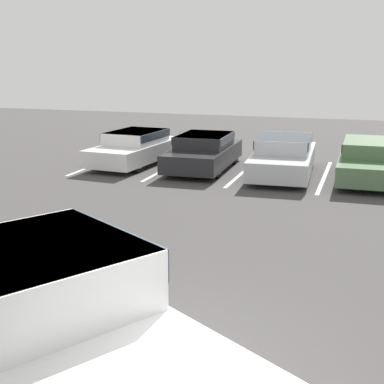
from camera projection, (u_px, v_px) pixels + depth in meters
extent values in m
plane|color=#423F3F|center=(159.00, 376.00, 6.48)|extent=(60.00, 60.00, 0.00)
cube|color=white|center=(103.00, 162.00, 19.90)|extent=(0.12, 5.18, 0.01)
cube|color=white|center=(171.00, 166.00, 19.09)|extent=(0.12, 5.18, 0.01)
cube|color=white|center=(244.00, 171.00, 18.27)|extent=(0.12, 5.18, 0.01)
cube|color=white|center=(324.00, 176.00, 17.45)|extent=(0.12, 5.18, 0.01)
cube|color=white|center=(58.00, 351.00, 5.69)|extent=(5.89, 4.67, 0.89)
cube|color=white|center=(41.00, 274.00, 5.70)|extent=(2.71, 2.65, 0.69)
cube|color=#2D3842|center=(40.00, 261.00, 5.67)|extent=(2.71, 2.68, 0.38)
cylinder|color=black|center=(58.00, 299.00, 7.54)|extent=(0.92, 0.72, 0.90)
cylinder|color=#ADADB2|center=(58.00, 299.00, 7.54)|extent=(0.59, 0.52, 0.50)
cube|color=silver|center=(135.00, 151.00, 19.38)|extent=(2.13, 4.56, 0.59)
cube|color=silver|center=(136.00, 137.00, 19.34)|extent=(1.75, 2.42, 0.44)
cube|color=#2D3842|center=(136.00, 134.00, 19.32)|extent=(1.82, 2.38, 0.26)
cylinder|color=black|center=(137.00, 163.00, 17.98)|extent=(0.29, 0.67, 0.66)
cylinder|color=#ADADB2|center=(137.00, 163.00, 17.98)|extent=(0.27, 0.38, 0.36)
cylinder|color=black|center=(98.00, 160.00, 18.56)|extent=(0.29, 0.67, 0.66)
cylinder|color=#ADADB2|center=(98.00, 160.00, 18.56)|extent=(0.27, 0.38, 0.36)
cylinder|color=black|center=(169.00, 151.00, 20.28)|extent=(0.29, 0.67, 0.66)
cylinder|color=#ADADB2|center=(169.00, 151.00, 20.28)|extent=(0.27, 0.38, 0.36)
cylinder|color=black|center=(134.00, 149.00, 20.86)|extent=(0.29, 0.67, 0.66)
cylinder|color=#ADADB2|center=(134.00, 149.00, 20.86)|extent=(0.27, 0.38, 0.36)
cube|color=#232326|center=(204.00, 156.00, 18.48)|extent=(1.93, 4.32, 0.60)
cube|color=#232326|center=(204.00, 140.00, 18.43)|extent=(1.66, 2.26, 0.44)
cube|color=#2D3842|center=(204.00, 138.00, 18.41)|extent=(1.73, 2.22, 0.26)
cylinder|color=black|center=(217.00, 168.00, 17.14)|extent=(0.22, 0.66, 0.65)
cylinder|color=#ADADB2|center=(217.00, 168.00, 17.14)|extent=(0.22, 0.36, 0.36)
cylinder|color=black|center=(170.00, 165.00, 17.59)|extent=(0.22, 0.66, 0.65)
cylinder|color=#ADADB2|center=(170.00, 165.00, 17.59)|extent=(0.22, 0.36, 0.36)
cylinder|color=black|center=(234.00, 155.00, 19.44)|extent=(0.22, 0.66, 0.65)
cylinder|color=#ADADB2|center=(234.00, 155.00, 19.44)|extent=(0.22, 0.36, 0.36)
cylinder|color=black|center=(192.00, 153.00, 19.89)|extent=(0.22, 0.66, 0.65)
cylinder|color=#ADADB2|center=(192.00, 153.00, 19.89)|extent=(0.22, 0.36, 0.36)
cube|color=#B7BABF|center=(283.00, 161.00, 17.56)|extent=(2.09, 4.78, 0.62)
cube|color=#B7BABF|center=(284.00, 144.00, 17.51)|extent=(1.75, 2.52, 0.48)
cube|color=#2D3842|center=(284.00, 141.00, 17.49)|extent=(1.82, 2.48, 0.29)
cylinder|color=black|center=(305.00, 175.00, 16.12)|extent=(0.27, 0.65, 0.64)
cylinder|color=#ADADB2|center=(305.00, 175.00, 16.12)|extent=(0.27, 0.36, 0.35)
cylinder|color=black|center=(253.00, 172.00, 16.53)|extent=(0.27, 0.65, 0.64)
cylinder|color=#ADADB2|center=(253.00, 172.00, 16.53)|extent=(0.27, 0.36, 0.35)
cylinder|color=black|center=(310.00, 159.00, 18.67)|extent=(0.27, 0.65, 0.64)
cylinder|color=#ADADB2|center=(310.00, 159.00, 18.67)|extent=(0.27, 0.36, 0.35)
cylinder|color=black|center=(265.00, 157.00, 19.07)|extent=(0.27, 0.65, 0.64)
cylinder|color=#ADADB2|center=(265.00, 157.00, 19.07)|extent=(0.27, 0.36, 0.35)
cube|color=#4C6B47|center=(369.00, 164.00, 16.95)|extent=(1.87, 4.76, 0.59)
cube|color=#4C6B47|center=(371.00, 147.00, 16.91)|extent=(1.64, 2.48, 0.47)
cube|color=#2D3842|center=(371.00, 145.00, 16.89)|extent=(1.71, 2.43, 0.28)
cylinder|color=black|center=(341.00, 176.00, 15.95)|extent=(0.23, 0.67, 0.67)
cylinder|color=#ADADB2|center=(341.00, 176.00, 15.95)|extent=(0.24, 0.37, 0.37)
cylinder|color=black|center=(345.00, 160.00, 18.49)|extent=(0.23, 0.67, 0.67)
cylinder|color=#ADADB2|center=(345.00, 160.00, 18.49)|extent=(0.24, 0.37, 0.37)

